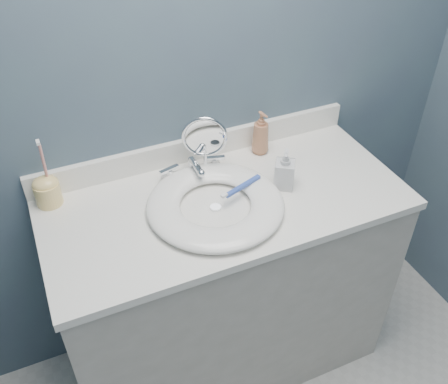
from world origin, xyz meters
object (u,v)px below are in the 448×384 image
soap_bottle_clear (285,169)px  toothbrush_holder (47,190)px  makeup_mirror (205,144)px  soap_bottle_amber (261,133)px

soap_bottle_clear → toothbrush_holder: bearing=-163.7°
makeup_mirror → toothbrush_holder: 0.54m
soap_bottle_clear → toothbrush_holder: 0.79m
makeup_mirror → toothbrush_holder: bearing=-163.2°
makeup_mirror → soap_bottle_amber: bearing=32.8°
soap_bottle_amber → soap_bottle_clear: size_ratio=1.15×
makeup_mirror → soap_bottle_amber: size_ratio=1.38×
soap_bottle_clear → toothbrush_holder: size_ratio=0.60×
makeup_mirror → soap_bottle_clear: 0.29m
soap_bottle_clear → toothbrush_holder: (-0.75, 0.23, -0.02)m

